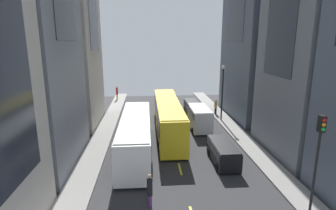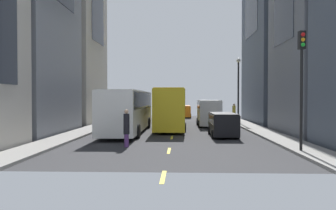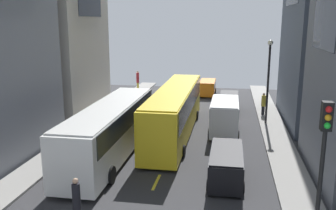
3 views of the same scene
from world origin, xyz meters
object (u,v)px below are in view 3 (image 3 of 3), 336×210
(car_black_0, at_px, (229,102))
(pedestrian_crossing_mid, at_px, (76,200))
(car_black_2, at_px, (226,163))
(delivery_van_white, at_px, (224,114))
(traffic_light_near_corner, at_px, (323,159))
(pedestrian_crossing_near, at_px, (138,79))
(city_bus_white, at_px, (111,126))
(car_orange_1, at_px, (207,87))
(pedestrian_walking_far, at_px, (263,103))
(streetcar_yellow, at_px, (175,107))

(car_black_0, height_order, pedestrian_crossing_mid, pedestrian_crossing_mid)
(car_black_0, height_order, car_black_2, car_black_0)
(delivery_van_white, distance_m, traffic_light_near_corner, 16.80)
(car_black_2, distance_m, pedestrian_crossing_near, 27.49)
(delivery_van_white, distance_m, car_black_2, 8.73)
(city_bus_white, relative_size, pedestrian_crossing_mid, 5.98)
(car_orange_1, xyz_separation_m, traffic_light_near_corner, (5.56, -30.99, 3.30))
(delivery_van_white, relative_size, pedestrian_crossing_near, 2.21)
(pedestrian_crossing_mid, height_order, pedestrian_walking_far, pedestrian_crossing_mid)
(city_bus_white, relative_size, car_orange_1, 3.07)
(city_bus_white, distance_m, streetcar_yellow, 6.25)
(pedestrian_crossing_near, xyz_separation_m, traffic_light_near_corner, (14.28, -32.58, 2.93))
(city_bus_white, height_order, delivery_van_white, city_bus_white)
(pedestrian_crossing_mid, distance_m, traffic_light_near_corner, 9.85)
(pedestrian_crossing_mid, height_order, pedestrian_crossing_near, pedestrian_crossing_near)
(pedestrian_walking_far, bearing_deg, car_black_0, -59.65)
(streetcar_yellow, bearing_deg, car_orange_1, 84.87)
(car_black_0, distance_m, pedestrian_walking_far, 3.25)
(city_bus_white, distance_m, car_orange_1, 21.53)
(car_black_0, bearing_deg, car_black_2, -89.94)
(delivery_van_white, bearing_deg, streetcar_yellow, -165.83)
(car_black_2, xyz_separation_m, pedestrian_crossing_near, (-11.29, 25.06, 0.37))
(car_black_2, relative_size, pedestrian_crossing_near, 2.00)
(car_orange_1, bearing_deg, streetcar_yellow, -95.13)
(pedestrian_walking_far, distance_m, traffic_light_near_corner, 22.34)
(city_bus_white, distance_m, car_black_0, 15.02)
(car_orange_1, distance_m, car_black_2, 23.61)
(city_bus_white, xyz_separation_m, pedestrian_crossing_near, (-4.00, 22.57, -0.63))
(delivery_van_white, height_order, traffic_light_near_corner, traffic_light_near_corner)
(car_black_0, distance_m, traffic_light_near_corner, 23.53)
(pedestrian_crossing_near, bearing_deg, streetcar_yellow, -5.55)
(pedestrian_crossing_near, bearing_deg, delivery_van_white, 5.42)
(car_orange_1, relative_size, car_black_2, 0.91)
(pedestrian_crossing_near, relative_size, traffic_light_near_corner, 0.38)
(city_bus_white, height_order, car_orange_1, city_bus_white)
(streetcar_yellow, bearing_deg, delivery_van_white, 14.17)
(pedestrian_walking_far, relative_size, traffic_light_near_corner, 0.33)
(car_black_2, distance_m, traffic_light_near_corner, 8.74)
(car_black_2, bearing_deg, car_black_0, 90.06)
(streetcar_yellow, distance_m, pedestrian_crossing_near, 18.78)
(streetcar_yellow, height_order, car_black_0, streetcar_yellow)
(delivery_van_white, bearing_deg, pedestrian_crossing_near, 123.92)
(city_bus_white, relative_size, traffic_light_near_corner, 2.14)
(car_orange_1, relative_size, traffic_light_near_corner, 0.70)
(car_black_2, relative_size, pedestrian_crossing_mid, 2.14)
(car_black_0, height_order, traffic_light_near_corner, traffic_light_near_corner)
(streetcar_yellow, xyz_separation_m, pedestrian_crossing_near, (-7.32, 17.28, -0.75))
(car_orange_1, xyz_separation_m, pedestrian_crossing_near, (-8.72, 1.59, 0.37))
(streetcar_yellow, height_order, car_black_2, streetcar_yellow)
(city_bus_white, relative_size, delivery_van_white, 2.54)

